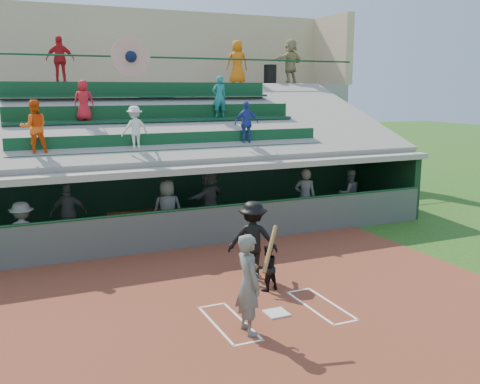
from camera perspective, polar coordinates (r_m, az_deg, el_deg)
name	(u,v)px	position (r m, az deg, el deg)	size (l,w,h in m)	color
ground	(276,315)	(10.88, 3.90, -12.93)	(100.00, 100.00, 0.00)	#214A14
dirt_slab	(265,305)	(11.28, 2.69, -11.95)	(11.00, 9.00, 0.02)	maroon
home_plate	(276,313)	(10.86, 3.90, -12.76)	(0.43, 0.43, 0.03)	silver
batters_box_chalk	(276,314)	(10.87, 3.90, -12.81)	(2.65, 1.85, 0.01)	white
dugout_floor	(175,232)	(16.80, -6.94, -4.25)	(16.00, 3.50, 0.04)	gray
concourse_slab	(126,140)	(22.86, -12.10, 5.43)	(20.00, 3.00, 4.60)	gray
grandstand	(143,148)	(19.96, -10.31, 4.62)	(20.40, 10.40, 7.80)	#4E534E
batter_at_plate	(249,283)	(9.75, 0.93, -9.72)	(0.85, 0.76, 1.95)	#525550
catcher	(267,267)	(11.86, 2.90, -8.04)	(0.51, 0.40, 1.05)	black
home_umpire	(253,239)	(12.60, 1.39, -5.05)	(1.17, 0.67, 1.82)	black
dugout_bench	(169,216)	(17.95, -7.60, -2.50)	(14.32, 0.43, 0.43)	olive
dugout_player_a	(23,233)	(14.45, -22.15, -4.10)	(1.04, 0.60, 1.62)	#535550
dugout_player_b	(69,213)	(16.01, -17.79, -2.19)	(1.01, 0.42, 1.73)	#595C57
dugout_player_c	(168,210)	(15.78, -7.74, -1.87)	(0.86, 0.56, 1.77)	#61645E
dugout_player_d	(209,197)	(17.28, -3.29, -0.54)	(1.71, 0.54, 1.84)	#5B5E58
dugout_player_e	(305,197)	(17.32, 6.95, -0.55)	(0.68, 0.45, 1.87)	#51534E
dugout_player_f	(349,193)	(18.78, 11.55, -0.14)	(0.80, 0.62, 1.64)	#585B56
trash_bin	(270,75)	(23.99, 3.23, 12.40)	(0.56, 0.56, 0.84)	black
concourse_staff_a	(60,60)	(21.94, -18.62, 13.23)	(1.04, 0.43, 1.77)	red
concourse_staff_b	(237,62)	(23.63, -0.29, 13.67)	(0.90, 0.59, 1.85)	orange
concourse_staff_c	(290,62)	(24.83, 5.38, 13.68)	(1.86, 0.59, 2.01)	tan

